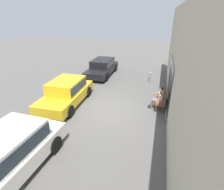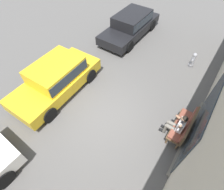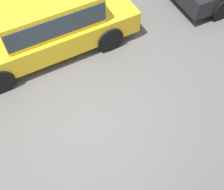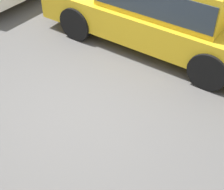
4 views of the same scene
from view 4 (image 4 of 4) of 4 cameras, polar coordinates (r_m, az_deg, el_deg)
ground_plane at (r=5.15m, az=-6.08°, el=-3.44°), size 60.00×60.00×0.00m
parked_car_mid at (r=6.44m, az=8.93°, el=15.00°), size 4.35×2.05×1.46m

